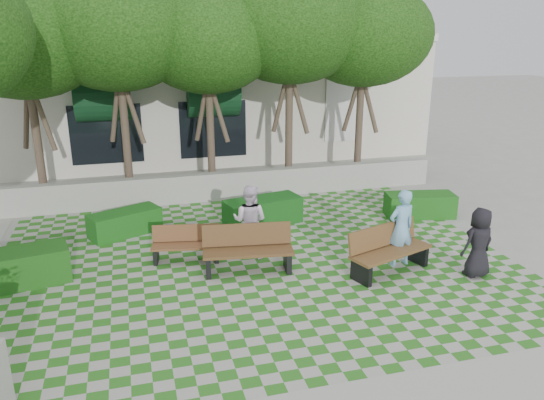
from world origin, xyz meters
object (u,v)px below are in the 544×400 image
object	(u,v)px
bench_west	(186,244)
hedge_midright	(263,211)
hedge_midleft	(125,223)
person_white	(250,221)
bench_east	(388,250)
hedge_west	(15,269)
person_blue	(401,228)
hedge_east	(420,205)
bench_mid	(248,250)
person_dark	(479,243)

from	to	relation	value
bench_west	hedge_midright	size ratio (longest dim) A/B	0.78
hedge_midleft	person_white	bearing A→B (deg)	-37.52
bench_east	hedge_west	world-z (taller)	bench_east
bench_east	hedge_midright	size ratio (longest dim) A/B	1.00
hedge_midright	hedge_midleft	bearing A→B (deg)	176.61
person_blue	bench_west	bearing A→B (deg)	-27.24
hedge_midright	bench_east	bearing A→B (deg)	-62.10
hedge_midright	hedge_midleft	xyz separation A→B (m)	(-3.80, 0.23, -0.05)
hedge_east	hedge_west	distance (m)	10.93
hedge_east	hedge_midright	world-z (taller)	hedge_midright
person_blue	person_white	world-z (taller)	person_blue
bench_mid	bench_west	size ratio (longest dim) A/B	1.25
bench_mid	hedge_east	world-z (taller)	bench_mid
hedge_east	hedge_west	bearing A→B (deg)	-171.27
person_blue	person_white	distance (m)	3.59
hedge_west	person_white	bearing A→B (deg)	2.27
hedge_midright	person_dark	distance (m)	5.91
bench_east	bench_west	distance (m)	4.76
hedge_midleft	person_white	world-z (taller)	person_white
hedge_midleft	hedge_west	size ratio (longest dim) A/B	0.85
hedge_east	person_white	world-z (taller)	person_white
bench_east	bench_west	xyz separation A→B (m)	(-4.39, 1.84, -0.11)
hedge_midleft	hedge_west	xyz separation A→B (m)	(-2.33, -2.47, 0.06)
bench_west	hedge_midright	distance (m)	3.07
bench_mid	bench_west	distance (m)	1.61
bench_west	person_white	xyz separation A→B (m)	(1.54, -0.11, 0.49)
hedge_east	person_blue	size ratio (longest dim) A/B	1.08
hedge_east	person_white	size ratio (longest dim) A/B	1.11
bench_east	hedge_east	bearing A→B (deg)	30.61
hedge_west	person_white	distance (m)	5.31
hedge_east	hedge_midleft	size ratio (longest dim) A/B	1.06
hedge_east	person_blue	world-z (taller)	person_blue
bench_east	hedge_midleft	size ratio (longest dim) A/B	1.15
bench_west	person_white	distance (m)	1.62
hedge_midleft	person_dark	world-z (taller)	person_dark
bench_east	hedge_midleft	world-z (taller)	bench_east
bench_mid	person_blue	size ratio (longest dim) A/B	1.15
hedge_midleft	person_dark	size ratio (longest dim) A/B	1.17
bench_mid	hedge_midleft	bearing A→B (deg)	138.73
person_white	bench_east	bearing A→B (deg)	-178.37
hedge_midright	person_dark	bearing A→B (deg)	-49.80
hedge_midleft	bench_east	bearing A→B (deg)	-34.58
bench_west	bench_east	bearing A→B (deg)	-12.42
hedge_west	bench_east	bearing A→B (deg)	-10.60
bench_east	hedge_west	xyz separation A→B (m)	(-8.12, 1.52, -0.13)
bench_mid	hedge_midleft	world-z (taller)	bench_mid
bench_west	hedge_west	distance (m)	3.75
bench_mid	person_blue	bearing A→B (deg)	-2.29
hedge_midleft	person_blue	distance (m)	7.28
person_blue	person_dark	xyz separation A→B (m)	(1.38, -1.00, -0.12)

